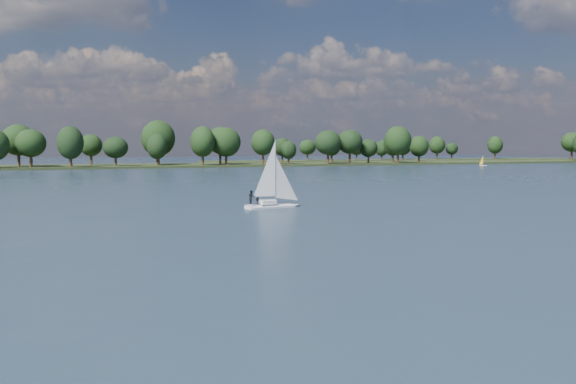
{
  "coord_description": "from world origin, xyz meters",
  "views": [
    {
      "loc": [
        -36.36,
        -18.31,
        6.92
      ],
      "look_at": [
        -10.08,
        39.48,
        2.5
      ],
      "focal_mm": 40.0,
      "sensor_mm": 36.0,
      "label": 1
    }
  ],
  "objects": [
    {
      "name": "ground",
      "position": [
        0.0,
        100.0,
        0.0
      ],
      "size": [
        700.0,
        700.0,
        0.0
      ],
      "primitive_type": "plane",
      "color": "#233342",
      "rests_on": "ground"
    },
    {
      "name": "far_shore",
      "position": [
        0.0,
        212.0,
        0.0
      ],
      "size": [
        660.0,
        40.0,
        1.5
      ],
      "primitive_type": "cube",
      "color": "black",
      "rests_on": "ground"
    },
    {
      "name": "far_shore_back",
      "position": [
        160.0,
        260.0,
        0.0
      ],
      "size": [
        220.0,
        30.0,
        1.4
      ],
      "primitive_type": "cube",
      "color": "black",
      "rests_on": "ground"
    },
    {
      "name": "sailboat",
      "position": [
        -7.98,
        48.96,
        2.28
      ],
      "size": [
        6.37,
        2.46,
        8.17
      ],
      "rotation": [
        0.0,
        0.0,
        0.12
      ],
      "color": "silver",
      "rests_on": "ground"
    },
    {
      "name": "dinghy_orange",
      "position": [
        132.28,
        173.03,
        0.98
      ],
      "size": [
        2.69,
        2.37,
        4.15
      ],
      "rotation": [
        0.0,
        0.0,
        -0.64
      ],
      "color": "silver",
      "rests_on": "ground"
    },
    {
      "name": "treeline",
      "position": [
        -14.68,
        208.16,
        8.07
      ],
      "size": [
        562.17,
        73.56,
        18.4
      ],
      "color": "black",
      "rests_on": "ground"
    }
  ]
}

